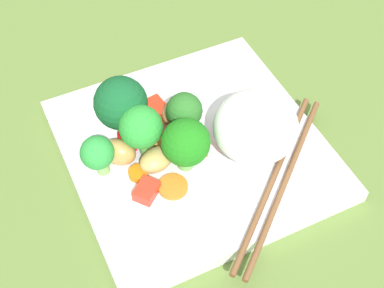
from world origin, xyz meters
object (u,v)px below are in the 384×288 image
(broccoli_floret_4, at_px, (98,154))
(rice_mound, at_px, (256,126))
(carrot_slice_0, at_px, (138,173))
(square_plate, at_px, (194,149))
(chopstick_pair, at_px, (279,179))

(broccoli_floret_4, bearing_deg, rice_mound, -106.94)
(rice_mound, distance_m, carrot_slice_0, 0.13)
(square_plate, xyz_separation_m, broccoli_floret_4, (0.02, 0.11, 0.04))
(broccoli_floret_4, distance_m, carrot_slice_0, 0.05)
(rice_mound, height_order, broccoli_floret_4, rice_mound)
(chopstick_pair, bearing_deg, broccoli_floret_4, 109.56)
(broccoli_floret_4, relative_size, carrot_slice_0, 2.34)
(broccoli_floret_4, xyz_separation_m, carrot_slice_0, (-0.02, -0.03, -0.03))
(square_plate, height_order, rice_mound, rice_mound)
(rice_mound, bearing_deg, broccoli_floret_4, 73.06)
(square_plate, height_order, chopstick_pair, chopstick_pair)
(broccoli_floret_4, xyz_separation_m, chopstick_pair, (-0.10, -0.16, -0.03))
(rice_mound, xyz_separation_m, chopstick_pair, (-0.05, 0.00, -0.03))
(broccoli_floret_4, relative_size, chopstick_pair, 0.24)
(rice_mound, distance_m, broccoli_floret_4, 0.17)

